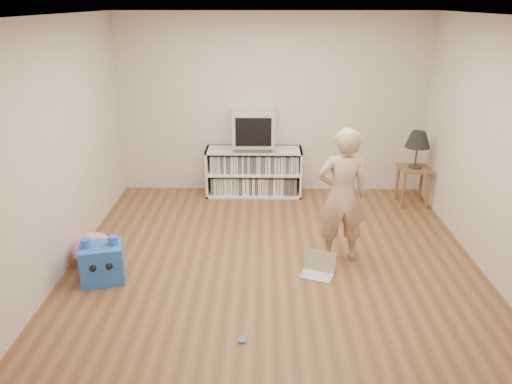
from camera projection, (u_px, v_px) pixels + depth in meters
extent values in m
plane|color=brown|center=(274.00, 259.00, 5.63)|extent=(4.50, 4.50, 0.00)
cube|color=beige|center=(272.00, 105.00, 7.26)|extent=(4.50, 0.02, 2.60)
cube|color=beige|center=(282.00, 249.00, 3.07)|extent=(4.50, 0.02, 2.60)
cube|color=beige|center=(60.00, 147.00, 5.20)|extent=(0.02, 4.50, 2.60)
cube|color=beige|center=(493.00, 149.00, 5.13)|extent=(0.02, 4.50, 2.60)
cube|color=white|center=(277.00, 15.00, 4.70)|extent=(4.50, 4.50, 0.01)
cube|color=white|center=(254.00, 167.00, 7.59)|extent=(1.40, 0.03, 0.70)
cube|color=white|center=(208.00, 172.00, 7.41)|extent=(0.03, 0.45, 0.70)
cube|color=white|center=(300.00, 172.00, 7.39)|extent=(0.03, 0.45, 0.70)
cube|color=white|center=(254.00, 193.00, 7.52)|extent=(1.40, 0.45, 0.03)
cube|color=white|center=(254.00, 172.00, 7.40)|extent=(1.34, 0.45, 0.03)
cube|color=white|center=(254.00, 150.00, 7.27)|extent=(1.40, 0.45, 0.03)
cube|color=silver|center=(254.00, 172.00, 7.40)|extent=(1.26, 0.36, 0.64)
cube|color=gray|center=(254.00, 147.00, 7.26)|extent=(0.45, 0.35, 0.07)
cube|color=#B1B1B7|center=(254.00, 128.00, 7.15)|extent=(0.60, 0.52, 0.50)
cube|color=black|center=(253.00, 132.00, 6.91)|extent=(0.50, 0.01, 0.40)
cylinder|color=brown|center=(403.00, 191.00, 6.89)|extent=(0.04, 0.04, 0.52)
cylinder|color=brown|center=(428.00, 191.00, 6.89)|extent=(0.04, 0.04, 0.52)
cylinder|color=brown|center=(397.00, 183.00, 7.21)|extent=(0.04, 0.04, 0.52)
cylinder|color=brown|center=(421.00, 183.00, 7.21)|extent=(0.04, 0.04, 0.52)
cube|color=brown|center=(415.00, 169.00, 6.95)|extent=(0.42, 0.42, 0.03)
cylinder|color=#333333|center=(415.00, 167.00, 6.94)|extent=(0.18, 0.18, 0.02)
cylinder|color=#333333|center=(416.00, 155.00, 6.88)|extent=(0.02, 0.02, 0.32)
imported|color=tan|center=(342.00, 196.00, 5.38)|extent=(0.57, 0.39, 1.51)
cube|color=silver|center=(317.00, 275.00, 5.28)|extent=(0.40, 0.34, 0.02)
cube|color=silver|center=(320.00, 261.00, 5.34)|extent=(0.34, 0.19, 0.22)
cube|color=black|center=(320.00, 261.00, 5.34)|extent=(0.29, 0.15, 0.18)
cube|color=#4871C1|center=(242.00, 340.00, 4.28)|extent=(0.07, 0.09, 0.02)
cube|color=blue|center=(102.00, 263.00, 5.13)|extent=(0.49, 0.43, 0.40)
cylinder|color=blue|center=(86.00, 243.00, 5.01)|extent=(0.10, 0.10, 0.09)
cylinder|color=blue|center=(113.00, 240.00, 5.07)|extent=(0.10, 0.10, 0.09)
sphere|color=black|center=(93.00, 268.00, 4.94)|extent=(0.07, 0.07, 0.07)
sphere|color=black|center=(109.00, 267.00, 4.98)|extent=(0.07, 0.07, 0.07)
ellipsoid|color=pink|center=(93.00, 249.00, 5.47)|extent=(0.47, 0.47, 0.36)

